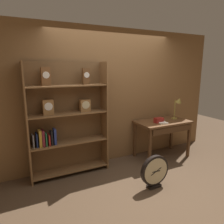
% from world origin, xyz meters
% --- Properties ---
extents(ground_plane, '(10.00, 10.00, 0.00)m').
position_xyz_m(ground_plane, '(0.00, 0.00, 0.00)').
color(ground_plane, '#4C3826').
extents(back_wood_panel, '(4.80, 0.05, 2.60)m').
position_xyz_m(back_wood_panel, '(0.00, 1.28, 1.30)').
color(back_wood_panel, brown).
rests_on(back_wood_panel, ground).
extents(bookshelf, '(1.36, 0.32, 1.96)m').
position_xyz_m(bookshelf, '(-0.98, 1.09, 0.98)').
color(bookshelf, brown).
rests_on(bookshelf, ground).
extents(workbench, '(1.11, 0.62, 0.78)m').
position_xyz_m(workbench, '(0.98, 0.88, 0.68)').
color(workbench, brown).
rests_on(workbench, ground).
extents(desk_lamp, '(0.19, 0.20, 0.48)m').
position_xyz_m(desk_lamp, '(1.38, 0.91, 1.11)').
color(desk_lamp, olive).
rests_on(desk_lamp, workbench).
extents(toolbox_small, '(0.19, 0.10, 0.10)m').
position_xyz_m(toolbox_small, '(0.83, 0.85, 0.83)').
color(toolbox_small, maroon).
rests_on(toolbox_small, workbench).
extents(open_repair_manual, '(0.21, 0.25, 0.02)m').
position_xyz_m(open_repair_manual, '(0.87, 0.80, 0.79)').
color(open_repair_manual, silver).
rests_on(open_repair_manual, workbench).
extents(round_clock_large, '(0.49, 0.11, 0.53)m').
position_xyz_m(round_clock_large, '(0.11, 0.02, 0.27)').
color(round_clock_large, black).
rests_on(round_clock_large, ground).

